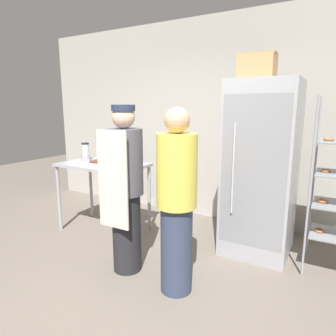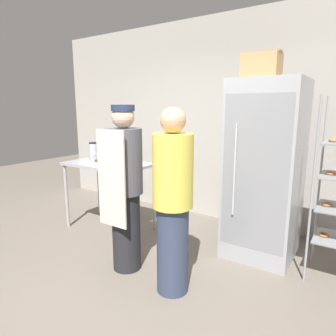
% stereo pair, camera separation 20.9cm
% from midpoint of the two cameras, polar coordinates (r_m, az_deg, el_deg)
% --- Properties ---
extents(ground_plane, '(14.00, 14.00, 0.00)m').
position_cam_midpoint_polar(ground_plane, '(2.94, -10.44, -23.01)').
color(ground_plane, '#6B6056').
extents(back_wall, '(6.40, 0.12, 2.92)m').
position_cam_midpoint_polar(back_wall, '(4.46, 8.62, 8.78)').
color(back_wall, '#ADA89E').
rests_on(back_wall, ground_plane).
extents(refrigerator, '(0.73, 0.77, 1.95)m').
position_cam_midpoint_polar(refrigerator, '(3.49, 15.62, -0.26)').
color(refrigerator, '#9EA0A5').
rests_on(refrigerator, ground_plane).
extents(prep_counter, '(1.14, 0.69, 0.93)m').
position_cam_midpoint_polar(prep_counter, '(4.11, -13.72, -0.65)').
color(prep_counter, '#9EA0A5').
rests_on(prep_counter, ground_plane).
extents(donut_box, '(0.29, 0.21, 0.25)m').
position_cam_midpoint_polar(donut_box, '(3.89, -14.34, 1.01)').
color(donut_box, silver).
rests_on(donut_box, prep_counter).
extents(blender_pitcher, '(0.13, 0.13, 0.24)m').
position_cam_midpoint_polar(blender_pitcher, '(4.40, -16.74, 2.85)').
color(blender_pitcher, '#99999E').
rests_on(blender_pitcher, prep_counter).
extents(cardboard_storage_box, '(0.39, 0.27, 0.29)m').
position_cam_midpoint_polar(cardboard_storage_box, '(3.53, 14.91, 18.08)').
color(cardboard_storage_box, '#A87F51').
rests_on(cardboard_storage_box, refrigerator).
extents(person_baker, '(0.36, 0.37, 1.68)m').
position_cam_midpoint_polar(person_baker, '(3.01, -10.16, -3.78)').
color(person_baker, '#232328').
rests_on(person_baker, ground_plane).
extents(person_customer, '(0.35, 0.35, 1.66)m').
position_cam_midpoint_polar(person_customer, '(2.62, -0.65, -6.50)').
color(person_customer, '#333D56').
rests_on(person_customer, ground_plane).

